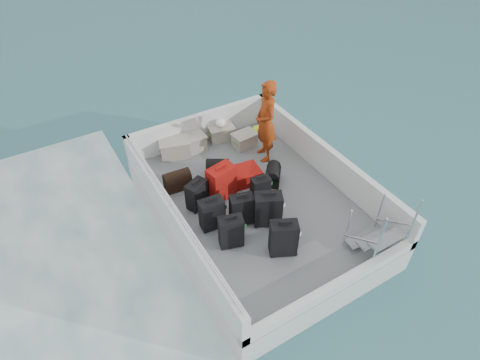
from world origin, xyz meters
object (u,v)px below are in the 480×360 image
object	(u,v)px
suitcase_6	(268,209)
crate_2	(221,133)
suitcase_2	(197,195)
crate_0	(175,148)
crate_1	(191,144)
suitcase_1	(212,214)
suitcase_8	(242,176)
crate_3	(245,140)
passenger	(266,122)
suitcase_0	(231,232)
suitcase_4	(242,210)
suitcase_7	(261,189)
suitcase_5	(221,183)
suitcase_3	(283,239)

from	to	relation	value
suitcase_6	crate_2	xyz separation A→B (m)	(0.56, 2.83, -0.18)
suitcase_2	suitcase_6	bearing A→B (deg)	-72.88
crate_0	crate_1	xyz separation A→B (m)	(0.39, -0.02, -0.01)
suitcase_1	crate_1	bearing A→B (deg)	79.58
suitcase_8	crate_0	distance (m)	1.76
crate_3	passenger	bearing A→B (deg)	-73.89
suitcase_0	suitcase_2	xyz separation A→B (m)	(-0.08, 1.18, -0.03)
suitcase_8	crate_0	world-z (taller)	crate_0
suitcase_2	suitcase_6	xyz separation A→B (m)	(0.93, -1.06, 0.05)
crate_2	crate_0	bearing A→B (deg)	-178.75
crate_0	crate_2	distance (m)	1.20
suitcase_0	crate_3	distance (m)	3.00
suitcase_2	suitcase_4	size ratio (longest dim) A/B	0.94
suitcase_4	crate_1	world-z (taller)	suitcase_4
crate_2	passenger	world-z (taller)	passenger
suitcase_7	crate_3	world-z (taller)	suitcase_7
suitcase_4	crate_3	distance (m)	2.44
suitcase_1	suitcase_8	distance (m)	1.40
crate_2	passenger	distance (m)	1.44
suitcase_4	suitcase_6	world-z (taller)	suitcase_6
suitcase_5	crate_2	distance (m)	2.02
crate_2	suitcase_1	bearing A→B (deg)	-121.91
crate_0	crate_2	bearing A→B (deg)	1.25
suitcase_0	crate_1	distance (m)	2.97
suitcase_1	suitcase_3	distance (m)	1.39
suitcase_6	crate_3	world-z (taller)	suitcase_6
suitcase_5	crate_0	bearing A→B (deg)	86.91
suitcase_6	suitcase_0	bearing A→B (deg)	-145.82
suitcase_8	crate_3	bearing A→B (deg)	-26.85
crate_3	passenger	world-z (taller)	passenger
suitcase_3	suitcase_8	bearing A→B (deg)	105.56
suitcase_6	crate_3	xyz separation A→B (m)	(0.90, 2.31, -0.19)
crate_0	passenger	world-z (taller)	passenger
crate_0	passenger	bearing A→B (deg)	-32.30
suitcase_7	suitcase_8	distance (m)	0.64
suitcase_6	suitcase_8	xyz separation A→B (m)	(0.19, 1.25, -0.20)
suitcase_4	crate_0	distance (m)	2.57
suitcase_5	suitcase_6	bearing A→B (deg)	-81.12
suitcase_3	suitcase_7	size ratio (longest dim) A/B	1.35
suitcase_6	passenger	world-z (taller)	passenger
suitcase_5	suitcase_6	size ratio (longest dim) A/B	1.06
suitcase_7	suitcase_8	size ratio (longest dim) A/B	0.69
suitcase_4	passenger	xyz separation A→B (m)	(1.47, 1.47, 0.61)
crate_2	crate_3	bearing A→B (deg)	-56.77
crate_0	passenger	xyz separation A→B (m)	(1.71, -1.08, 0.74)
crate_2	crate_1	bearing A→B (deg)	-176.41
suitcase_0	suitcase_4	world-z (taller)	suitcase_0
suitcase_6	crate_3	bearing A→B (deg)	95.07
crate_3	suitcase_5	bearing A→B (deg)	-136.02
suitcase_2	passenger	distance (m)	2.20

